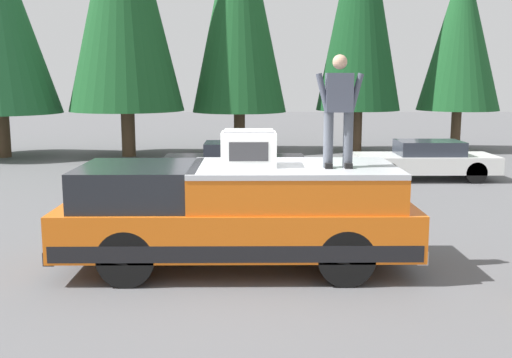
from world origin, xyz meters
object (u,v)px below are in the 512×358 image
Objects in this scene: pickup_truck at (238,214)px; compressor_unit at (249,148)px; parked_car_white at (426,160)px; person_on_truck_bed at (339,108)px; parked_car_black at (235,162)px.

pickup_truck is 6.60× the size of compressor_unit.
compressor_unit is at bearing 148.25° from parked_car_white.
person_on_truck_bed is (-0.18, -1.35, 0.62)m from compressor_unit.
parked_car_white is (8.52, -5.27, -1.35)m from compressor_unit.
parked_car_white is (8.70, -3.92, -1.97)m from person_on_truck_bed.
compressor_unit reaches higher than parked_car_black.
compressor_unit is 0.20× the size of parked_car_black.
parked_car_white is at bearing -32.76° from pickup_truck.
pickup_truck is 1.07m from compressor_unit.
pickup_truck is 8.10m from parked_car_black.
person_on_truck_bed is at bearing -167.89° from parked_car_black.
compressor_unit is 0.20× the size of parked_car_white.
parked_car_black is at bearing 93.81° from parked_car_white.
compressor_unit is 0.50× the size of person_on_truck_bed.
parked_car_white is 1.00× the size of parked_car_black.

